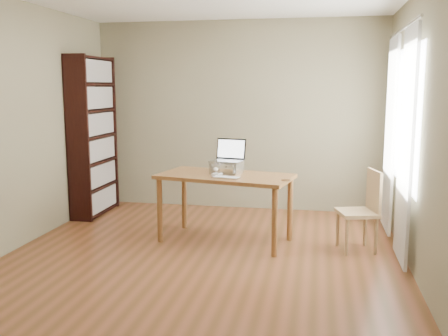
% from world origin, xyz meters
% --- Properties ---
extents(room, '(4.04, 4.54, 2.64)m').
position_xyz_m(room, '(0.03, 0.01, 1.30)').
color(room, brown).
rests_on(room, ground).
extents(bookshelf, '(0.30, 0.90, 2.10)m').
position_xyz_m(bookshelf, '(-1.83, 1.55, 1.05)').
color(bookshelf, black).
rests_on(bookshelf, ground).
extents(curtains, '(0.03, 1.90, 2.25)m').
position_xyz_m(curtains, '(1.92, 0.80, 1.17)').
color(curtains, silver).
rests_on(curtains, ground).
extents(desk, '(1.55, 0.99, 0.75)m').
position_xyz_m(desk, '(0.12, 0.67, 0.66)').
color(desk, brown).
rests_on(desk, ground).
extents(laptop_stand, '(0.32, 0.25, 0.13)m').
position_xyz_m(laptop_stand, '(0.12, 0.75, 0.83)').
color(laptop_stand, silver).
rests_on(laptop_stand, desk).
extents(laptop, '(0.38, 0.35, 0.24)m').
position_xyz_m(laptop, '(0.12, 0.81, 0.94)').
color(laptop, silver).
rests_on(laptop, laptop_stand).
extents(keyboard, '(0.30, 0.18, 0.02)m').
position_xyz_m(keyboard, '(0.17, 0.45, 0.76)').
color(keyboard, silver).
rests_on(keyboard, desk).
extents(coaster, '(0.10, 0.10, 0.01)m').
position_xyz_m(coaster, '(0.80, 0.45, 0.75)').
color(coaster, brown).
rests_on(coaster, desk).
extents(cat, '(0.25, 0.48, 0.15)m').
position_xyz_m(cat, '(0.10, 0.78, 0.82)').
color(cat, '#483E39').
rests_on(cat, desk).
extents(chair, '(0.47, 0.46, 0.85)m').
position_xyz_m(chair, '(1.60, 0.60, 0.46)').
color(chair, tan).
rests_on(chair, ground).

